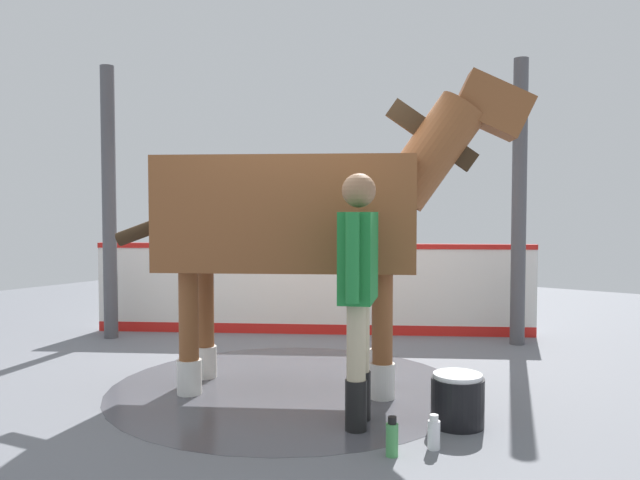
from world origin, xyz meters
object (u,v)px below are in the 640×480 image
at_px(wash_bucket, 457,400).
at_px(bottle_spray, 392,438).
at_px(handler, 359,279).
at_px(bottle_shampoo, 434,433).
at_px(horse, 304,216).

distance_m(wash_bucket, bottle_spray, 0.75).
relative_size(wash_bucket, bottle_spray, 1.50).
bearing_deg(handler, wash_bucket, -170.37).
distance_m(bottle_shampoo, bottle_spray, 0.30).
relative_size(handler, bottle_shampoo, 8.01).
height_order(horse, bottle_shampoo, horse).
xyz_separation_m(horse, wash_bucket, (1.42, -0.13, -1.27)).
xyz_separation_m(handler, wash_bucket, (0.57, 0.38, -0.84)).
height_order(horse, wash_bucket, horse).
bearing_deg(horse, wash_bucket, -35.81).
bearing_deg(wash_bucket, bottle_shampoo, -84.59).
relative_size(wash_bucket, bottle_shampoo, 1.68).
distance_m(wash_bucket, bottle_shampoo, 0.49).
distance_m(handler, wash_bucket, 1.08).
xyz_separation_m(wash_bucket, bottle_spray, (-0.12, -0.74, -0.07)).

